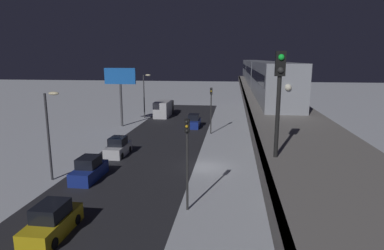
# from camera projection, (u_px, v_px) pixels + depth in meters

# --- Properties ---
(ground_plane) EXTENTS (240.00, 240.00, 0.00)m
(ground_plane) POSITION_uv_depth(u_px,v_px,m) (205.00, 167.00, 31.48)
(ground_plane) COLOR silver
(avenue_asphalt) EXTENTS (11.00, 84.07, 0.01)m
(avenue_asphalt) POSITION_uv_depth(u_px,v_px,m) (139.00, 164.00, 32.27)
(avenue_asphalt) COLOR #28282D
(avenue_asphalt) RESTS_ON ground_plane
(elevated_railway) EXTENTS (5.00, 84.07, 6.57)m
(elevated_railway) POSITION_uv_depth(u_px,v_px,m) (271.00, 111.00, 29.60)
(elevated_railway) COLOR gray
(elevated_railway) RESTS_ON ground_plane
(subway_train) EXTENTS (2.94, 55.47, 3.40)m
(subway_train) POSITION_uv_depth(u_px,v_px,m) (258.00, 72.00, 48.30)
(subway_train) COLOR #999EA8
(subway_train) RESTS_ON elevated_railway
(rail_signal) EXTENTS (0.36, 0.41, 4.00)m
(rail_signal) POSITION_uv_depth(u_px,v_px,m) (279.00, 86.00, 12.03)
(rail_signal) COLOR black
(rail_signal) RESTS_ON elevated_railway
(sedan_white) EXTENTS (1.91, 4.23, 1.97)m
(sedan_white) POSITION_uv_depth(u_px,v_px,m) (118.00, 148.00, 35.34)
(sedan_white) COLOR silver
(sedan_white) RESTS_ON ground_plane
(sedan_blue) EXTENTS (1.80, 4.41, 1.97)m
(sedan_blue) POSITION_uv_depth(u_px,v_px,m) (89.00, 170.00, 28.27)
(sedan_blue) COLOR navy
(sedan_blue) RESTS_ON ground_plane
(sedan_blue_2) EXTENTS (1.80, 4.33, 1.97)m
(sedan_blue_2) POSITION_uv_depth(u_px,v_px,m) (194.00, 122.00, 49.81)
(sedan_blue_2) COLOR navy
(sedan_blue_2) RESTS_ON ground_plane
(box_truck) EXTENTS (2.40, 7.40, 2.80)m
(box_truck) POSITION_uv_depth(u_px,v_px,m) (164.00, 109.00, 59.27)
(box_truck) COLOR black
(box_truck) RESTS_ON ground_plane
(taxi_cab) EXTENTS (1.91, 4.40, 1.97)m
(taxi_cab) POSITION_uv_depth(u_px,v_px,m) (52.00, 222.00, 19.25)
(taxi_cab) COLOR gold
(taxi_cab) RESTS_ON ground_plane
(traffic_light_near) EXTENTS (0.32, 0.44, 6.40)m
(traffic_light_near) POSITION_uv_depth(u_px,v_px,m) (187.00, 152.00, 21.76)
(traffic_light_near) COLOR #2D2D2D
(traffic_light_near) RESTS_ON ground_plane
(traffic_light_mid) EXTENTS (0.32, 0.44, 6.40)m
(traffic_light_mid) POSITION_uv_depth(u_px,v_px,m) (211.00, 104.00, 44.58)
(traffic_light_mid) COLOR #2D2D2D
(traffic_light_mid) RESTS_ON ground_plane
(commercial_billboard) EXTENTS (4.80, 0.36, 8.90)m
(commercial_billboard) POSITION_uv_depth(u_px,v_px,m) (120.00, 82.00, 49.17)
(commercial_billboard) COLOR #4C4C51
(commercial_billboard) RESTS_ON ground_plane
(street_lamp_near) EXTENTS (1.35, 0.44, 7.65)m
(street_lamp_near) POSITION_uv_depth(u_px,v_px,m) (50.00, 125.00, 27.19)
(street_lamp_near) COLOR #38383D
(street_lamp_near) RESTS_ON ground_plane
(street_lamp_far) EXTENTS (1.35, 0.44, 7.65)m
(street_lamp_far) POSITION_uv_depth(u_px,v_px,m) (145.00, 91.00, 56.35)
(street_lamp_far) COLOR #38383D
(street_lamp_far) RESTS_ON ground_plane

